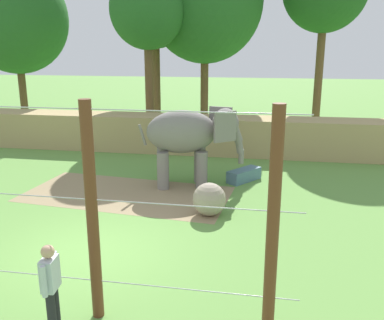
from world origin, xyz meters
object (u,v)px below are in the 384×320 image
elephant (190,135)px  feed_trough (244,175)px  zookeeper (51,286)px  enrichment_ball (209,199)px

elephant → feed_trough: (1.87, 0.80, -1.59)m
zookeeper → feed_trough: size_ratio=1.17×
elephant → enrichment_ball: elephant is taller
elephant → feed_trough: size_ratio=2.54×
elephant → enrichment_ball: 3.13m
feed_trough → enrichment_ball: bearing=-103.3°
enrichment_ball → feed_trough: bearing=76.7°
enrichment_ball → feed_trough: (0.82, 3.44, -0.26)m
zookeeper → feed_trough: bearing=73.7°
elephant → zookeeper: size_ratio=2.16×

